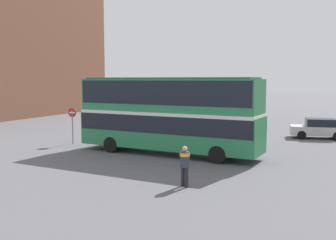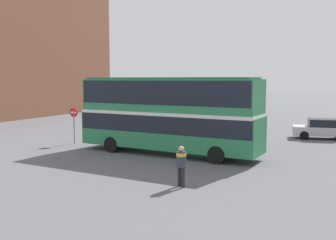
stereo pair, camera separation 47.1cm
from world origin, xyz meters
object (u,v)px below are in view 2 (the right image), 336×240
object	(u,v)px
parked_car_kerb_far	(321,129)
no_entry_sign	(74,120)
pedestrian_foreground	(181,162)
parked_car_kerb_near	(179,116)
double_decker_bus	(168,111)

from	to	relation	value
parked_car_kerb_far	no_entry_sign	distance (m)	18.39
pedestrian_foreground	parked_car_kerb_near	world-z (taller)	pedestrian_foreground
parked_car_kerb_far	no_entry_sign	xyz separation A→B (m)	(-15.65, -9.60, 0.94)
parked_car_kerb_near	parked_car_kerb_far	distance (m)	14.74
double_decker_bus	parked_car_kerb_far	bearing A→B (deg)	56.94
parked_car_kerb_far	pedestrian_foreground	bearing A→B (deg)	64.63
pedestrian_foreground	no_entry_sign	bearing A→B (deg)	-90.26
pedestrian_foreground	no_entry_sign	xyz separation A→B (m)	(-11.03, 7.18, 0.65)
pedestrian_foreground	parked_car_kerb_far	xyz separation A→B (m)	(4.63, 16.78, -0.30)
parked_car_kerb_far	no_entry_sign	world-z (taller)	no_entry_sign
double_decker_bus	parked_car_kerb_far	distance (m)	13.32
double_decker_bus	parked_car_kerb_near	size ratio (longest dim) A/B	2.50
parked_car_kerb_far	parked_car_kerb_near	bearing A→B (deg)	-30.24
no_entry_sign	parked_car_kerb_near	bearing A→B (deg)	82.91
parked_car_kerb_near	no_entry_sign	world-z (taller)	no_entry_sign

